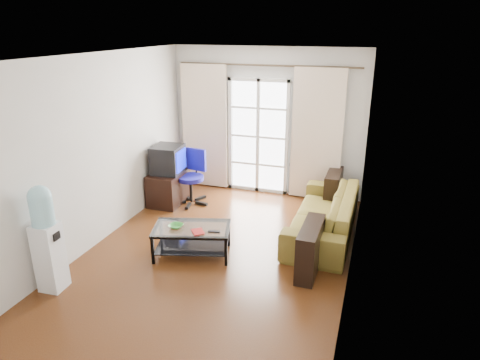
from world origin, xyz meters
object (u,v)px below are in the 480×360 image
object	(u,v)px
crt_tv	(167,159)
water_cooler	(46,237)
sofa	(324,214)
coffee_table	(192,237)
tv_stand	(169,187)
task_chair	(192,188)

from	to	relation	value
crt_tv	water_cooler	xyz separation A→B (m)	(-0.09, -2.87, -0.12)
sofa	coffee_table	world-z (taller)	sofa
tv_stand	water_cooler	size ratio (longest dim) A/B	0.59
tv_stand	sofa	bearing A→B (deg)	-8.16
tv_stand	water_cooler	world-z (taller)	water_cooler
sofa	crt_tv	size ratio (longest dim) A/B	3.95
tv_stand	task_chair	xyz separation A→B (m)	(0.40, 0.13, -0.00)
water_cooler	sofa	bearing A→B (deg)	37.43
tv_stand	water_cooler	xyz separation A→B (m)	(-0.09, -2.87, 0.41)
task_chair	water_cooler	distance (m)	3.07
coffee_table	crt_tv	xyz separation A→B (m)	(-1.18, 1.59, 0.55)
sofa	crt_tv	world-z (taller)	crt_tv
sofa	tv_stand	size ratio (longest dim) A/B	2.85
sofa	tv_stand	distance (m)	2.84
task_chair	tv_stand	bearing A→B (deg)	-153.51
task_chair	water_cooler	world-z (taller)	water_cooler
coffee_table	task_chair	distance (m)	1.89
sofa	tv_stand	world-z (taller)	sofa
sofa	tv_stand	xyz separation A→B (m)	(-2.82, 0.36, -0.04)
crt_tv	water_cooler	distance (m)	2.87
coffee_table	crt_tv	distance (m)	2.05
task_chair	water_cooler	size ratio (longest dim) A/B	0.72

